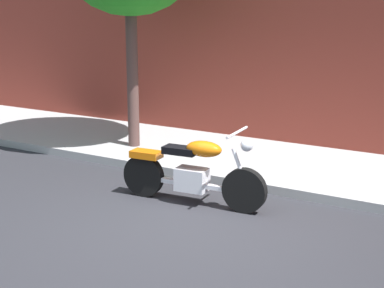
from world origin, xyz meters
TOP-DOWN VIEW (x-y plane):
  - ground_plane at (0.00, 0.00)m, footprint 60.00×60.00m
  - sidewalk at (0.00, 2.85)m, footprint 19.88×2.63m
  - motorcycle at (-0.42, 0.61)m, footprint 2.18×0.70m

SIDE VIEW (x-z plane):
  - ground_plane at x=0.00m, z-range 0.00..0.00m
  - sidewalk at x=0.00m, z-range 0.00..0.14m
  - motorcycle at x=-0.42m, z-range -0.10..1.01m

